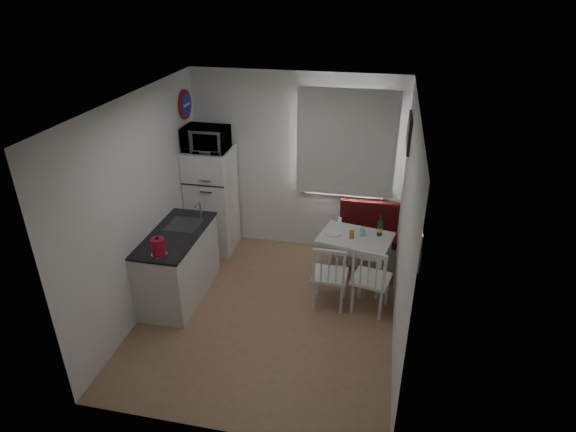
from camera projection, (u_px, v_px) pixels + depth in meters
The scene contains 22 objects.
floor at pixel (269, 313), 5.92m from camera, with size 3.00×3.50×0.02m, color #8E6D4B.
ceiling at pixel (264, 102), 4.74m from camera, with size 3.00×3.50×0.02m, color white.
wall_back at pixel (296, 164), 6.86m from camera, with size 3.00×0.02×2.60m, color white.
wall_front at pixel (213, 318), 3.80m from camera, with size 3.00×0.02×2.60m, color white.
wall_left at pixel (142, 207), 5.61m from camera, with size 0.02×3.50×2.60m, color white.
wall_right at pixel (405, 232), 5.06m from camera, with size 0.02×3.50×2.60m, color white.
window at pixel (346, 146), 6.56m from camera, with size 1.22×0.06×1.47m, color silver.
curtain at pixel (346, 144), 6.47m from camera, with size 1.35×0.02×1.50m, color white.
kitchen_counter at pixel (179, 264), 6.07m from camera, with size 0.62×1.32×1.16m.
wall_sign at pixel (186, 105), 6.48m from camera, with size 0.40×0.40×0.03m, color #1B25A5.
picture_frame at pixel (409, 133), 5.68m from camera, with size 0.04×0.52×0.42m, color black.
bench at pixel (378, 243), 6.88m from camera, with size 1.20×0.46×0.86m.
dining_table at pixel (355, 242), 6.27m from camera, with size 1.02×0.81×0.68m.
chair_left at pixel (329, 271), 5.76m from camera, with size 0.42×0.40×0.48m.
chair_right at pixel (372, 274), 5.66m from camera, with size 0.51×0.49×0.49m.
fridge at pixel (212, 200), 7.01m from camera, with size 0.62×0.62×1.56m, color white.
microwave at pixel (206, 139), 6.53m from camera, with size 0.60×0.40×0.33m, color white.
kettle at pixel (158, 247), 5.34m from camera, with size 0.18×0.18×0.24m, color #A80D22.
wine_bottle at pixel (380, 226), 6.20m from camera, with size 0.07×0.07×0.28m, color #133D22, non-canonical shape.
drinking_glass_orange at pixel (352, 235), 6.18m from camera, with size 0.06×0.06×0.11m, color orange.
drinking_glass_blue at pixel (362, 232), 6.24m from camera, with size 0.06×0.06×0.11m, color #8AD4EB.
plate at pixel (333, 233), 6.30m from camera, with size 0.22×0.22×0.02m, color white.
Camera 1 is at (1.20, -4.59, 3.74)m, focal length 30.00 mm.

